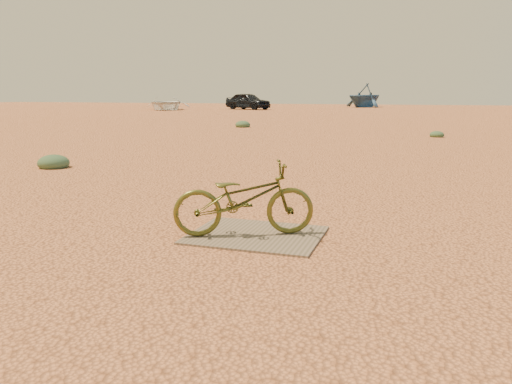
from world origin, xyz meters
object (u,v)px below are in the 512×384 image
(bicycle, at_px, (244,199))
(car, at_px, (248,101))
(boat_far_left, at_px, (365,95))
(plywood_board, at_px, (256,235))
(boat_near_left, at_px, (165,103))

(bicycle, height_order, car, car)
(boat_far_left, bearing_deg, car, -98.92)
(bicycle, bearing_deg, boat_far_left, -20.26)
(plywood_board, relative_size, boat_far_left, 0.30)
(car, bearing_deg, bicycle, -138.59)
(car, xyz_separation_m, boat_near_left, (-6.43, -3.36, -0.17))
(boat_near_left, bearing_deg, boat_far_left, 20.46)
(bicycle, distance_m, car, 40.14)
(plywood_board, xyz_separation_m, boat_far_left, (-4.04, 47.81, 1.20))
(plywood_board, bearing_deg, bicycle, -151.06)
(boat_near_left, relative_size, boat_far_left, 1.18)
(boat_far_left, bearing_deg, boat_near_left, -105.78)
(plywood_board, distance_m, boat_far_left, 47.99)
(plywood_board, height_order, boat_far_left, boat_far_left)
(boat_near_left, distance_m, boat_far_left, 20.51)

